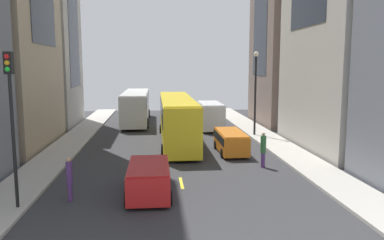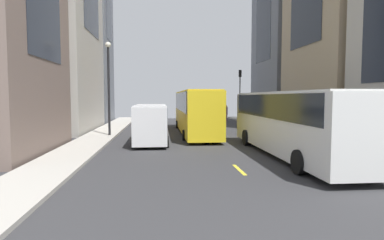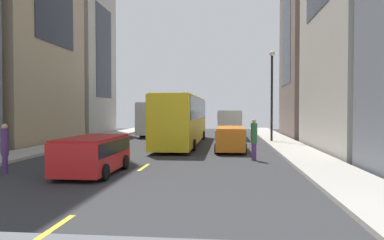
# 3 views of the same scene
# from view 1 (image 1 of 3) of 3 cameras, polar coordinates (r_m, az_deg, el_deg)

# --- Properties ---
(ground_plane) EXTENTS (42.51, 42.51, 0.00)m
(ground_plane) POSITION_cam_1_polar(r_m,az_deg,el_deg) (32.67, -3.06, -2.76)
(ground_plane) COLOR #333335
(sidewalk_west) EXTENTS (2.51, 44.00, 0.15)m
(sidewalk_west) POSITION_cam_1_polar(r_m,az_deg,el_deg) (33.32, -16.95, -2.75)
(sidewalk_west) COLOR #B2ADA3
(sidewalk_west) RESTS_ON ground
(sidewalk_east) EXTENTS (2.51, 44.00, 0.15)m
(sidewalk_east) POSITION_cam_1_polar(r_m,az_deg,el_deg) (33.93, 10.58, -2.35)
(sidewalk_east) COLOR #B2ADA3
(sidewalk_east) RESTS_ON ground
(lane_stripe_1) EXTENTS (0.16, 2.00, 0.01)m
(lane_stripe_1) POSITION_cam_1_polar(r_m,az_deg,el_deg) (20.44, -1.59, -9.26)
(lane_stripe_1) COLOR yellow
(lane_stripe_1) RESTS_ON ground
(lane_stripe_2) EXTENTS (0.16, 2.00, 0.01)m
(lane_stripe_2) POSITION_cam_1_polar(r_m,az_deg,el_deg) (28.56, -2.71, -4.30)
(lane_stripe_2) COLOR yellow
(lane_stripe_2) RESTS_ON ground
(lane_stripe_3) EXTENTS (0.16, 2.00, 0.01)m
(lane_stripe_3) POSITION_cam_1_polar(r_m,az_deg,el_deg) (36.81, -3.33, -1.54)
(lane_stripe_3) COLOR yellow
(lane_stripe_3) RESTS_ON ground
(lane_stripe_4) EXTENTS (0.16, 2.00, 0.01)m
(lane_stripe_4) POSITION_cam_1_polar(r_m,az_deg,el_deg) (45.11, -3.71, 0.20)
(lane_stripe_4) COLOR yellow
(lane_stripe_4) RESTS_ON ground
(lane_stripe_5) EXTENTS (0.16, 2.00, 0.01)m
(lane_stripe_5) POSITION_cam_1_polar(r_m,az_deg,el_deg) (53.44, -3.98, 1.40)
(lane_stripe_5) COLOR yellow
(lane_stripe_5) RESTS_ON ground
(building_west_2) EXTENTS (8.68, 8.40, 17.56)m
(building_west_2) POSITION_cam_1_polar(r_m,az_deg,el_deg) (42.73, -22.79, 10.98)
(building_west_2) COLOR #B7B2A8
(building_west_2) RESTS_ON ground
(building_east_2) EXTENTS (6.36, 9.15, 22.71)m
(building_east_2) POSITION_cam_1_polar(r_m,az_deg,el_deg) (42.23, 14.35, 14.90)
(building_east_2) COLOR #7A665B
(building_east_2) RESTS_ON ground
(city_bus_white) EXTENTS (2.80, 12.71, 3.35)m
(city_bus_white) POSITION_cam_1_polar(r_m,az_deg,el_deg) (42.06, -8.27, 2.32)
(city_bus_white) COLOR silver
(city_bus_white) RESTS_ON ground
(streetcar_yellow) EXTENTS (2.70, 14.51, 3.59)m
(streetcar_yellow) POSITION_cam_1_polar(r_m,az_deg,el_deg) (30.94, -2.25, 0.63)
(streetcar_yellow) COLOR yellow
(streetcar_yellow) RESTS_ON ground
(delivery_van_white) EXTENTS (2.25, 5.48, 2.58)m
(delivery_van_white) POSITION_cam_1_polar(r_m,az_deg,el_deg) (37.26, 2.71, 0.92)
(delivery_van_white) COLOR white
(delivery_van_white) RESTS_ON ground
(car_red_0) EXTENTS (2.08, 4.13, 1.51)m
(car_red_0) POSITION_cam_1_polar(r_m,az_deg,el_deg) (18.37, -6.41, -8.41)
(car_red_0) COLOR red
(car_red_0) RESTS_ON ground
(car_orange_1) EXTENTS (1.89, 4.64, 1.52)m
(car_orange_1) POSITION_cam_1_polar(r_m,az_deg,el_deg) (27.28, 5.74, -2.99)
(car_orange_1) COLOR orange
(car_orange_1) RESTS_ON ground
(pedestrian_crossing_near) EXTENTS (0.28, 0.28, 2.04)m
(pedestrian_crossing_near) POSITION_cam_1_polar(r_m,az_deg,el_deg) (18.35, -17.63, -8.06)
(pedestrian_crossing_near) COLOR #593372
(pedestrian_crossing_near) RESTS_ON ground
(pedestrian_crossing_mid) EXTENTS (0.34, 0.34, 2.14)m
(pedestrian_crossing_mid) POSITION_cam_1_polar(r_m,az_deg,el_deg) (23.62, 10.46, -4.19)
(pedestrian_crossing_mid) COLOR #593372
(pedestrian_crossing_mid) RESTS_ON ground
(traffic_light_near_corner) EXTENTS (0.32, 0.44, 6.48)m
(traffic_light_near_corner) POSITION_cam_1_polar(r_m,az_deg,el_deg) (17.35, -25.15, 2.43)
(traffic_light_near_corner) COLOR black
(traffic_light_near_corner) RESTS_ON ground
(streetlamp_near) EXTENTS (0.44, 0.44, 7.14)m
(streetlamp_near) POSITION_cam_1_polar(r_m,az_deg,el_deg) (33.60, 9.35, 5.21)
(streetlamp_near) COLOR black
(streetlamp_near) RESTS_ON ground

